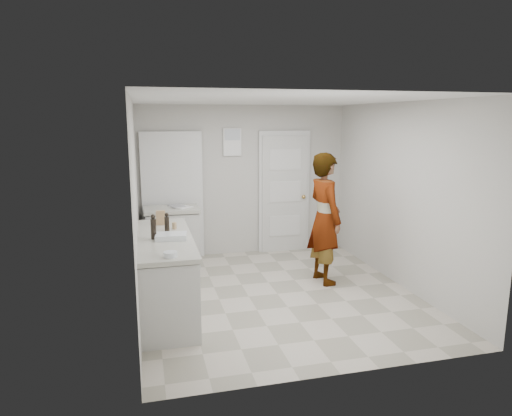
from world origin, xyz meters
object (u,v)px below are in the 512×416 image
object	(u,v)px
person	(325,218)
oil_cruet_a	(167,222)
oil_cruet_b	(153,227)
spice_jar	(174,226)
egg_bowl	(170,254)
baking_dish	(171,237)
cake_mix_box	(161,218)

from	to	relation	value
person	oil_cruet_a	bearing A→B (deg)	90.05
person	oil_cruet_b	bearing A→B (deg)	97.73
spice_jar	person	bearing A→B (deg)	4.44
oil_cruet_a	egg_bowl	bearing A→B (deg)	-91.55
oil_cruet_b	baking_dish	bearing A→B (deg)	-13.11
oil_cruet_b	egg_bowl	world-z (taller)	oil_cruet_b
person	cake_mix_box	world-z (taller)	person
baking_dish	oil_cruet_b	bearing A→B (deg)	166.89
spice_jar	cake_mix_box	bearing A→B (deg)	119.23
spice_jar	baking_dish	world-z (taller)	spice_jar
person	baking_dish	distance (m)	2.24
oil_cruet_a	egg_bowl	world-z (taller)	oil_cruet_a
cake_mix_box	baking_dish	distance (m)	0.76
spice_jar	egg_bowl	world-z (taller)	spice_jar
oil_cruet_a	oil_cruet_b	bearing A→B (deg)	-116.06
spice_jar	oil_cruet_b	bearing A→B (deg)	-121.30
spice_jar	oil_cruet_b	distance (m)	0.51
oil_cruet_b	egg_bowl	xyz separation A→B (m)	(0.14, -0.74, -0.11)
spice_jar	egg_bowl	bearing A→B (deg)	-95.99
oil_cruet_a	cake_mix_box	bearing A→B (deg)	99.26
baking_dish	egg_bowl	size ratio (longest dim) A/B	2.75
cake_mix_box	oil_cruet_b	size ratio (longest dim) A/B	0.65
spice_jar	oil_cruet_a	xyz separation A→B (m)	(-0.09, -0.09, 0.07)
cake_mix_box	egg_bowl	distance (m)	1.45
person	cake_mix_box	bearing A→B (deg)	80.66
person	egg_bowl	distance (m)	2.58
person	egg_bowl	xyz separation A→B (m)	(-2.20, -1.34, 0.04)
baking_dish	egg_bowl	distance (m)	0.70
cake_mix_box	spice_jar	distance (m)	0.32
person	oil_cruet_a	size ratio (longest dim) A/B	7.94
person	cake_mix_box	size ratio (longest dim) A/B	9.75
oil_cruet_a	egg_bowl	xyz separation A→B (m)	(-0.03, -1.09, -0.08)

